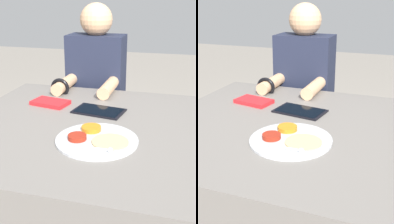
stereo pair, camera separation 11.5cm
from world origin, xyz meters
TOP-DOWN VIEW (x-y plane):
  - dining_table at (0.00, 0.00)m, footprint 1.10×1.08m
  - thali_tray at (0.11, -0.16)m, footprint 0.32×0.32m
  - red_notebook at (-0.24, 0.20)m, footprint 0.20×0.15m
  - tablet_device at (0.03, 0.16)m, footprint 0.26×0.18m
  - person_diner at (-0.12, 0.68)m, footprint 0.36×0.47m

SIDE VIEW (x-z plane):
  - dining_table at x=0.00m, z-range 0.00..0.72m
  - person_diner at x=-0.12m, z-range -0.03..1.18m
  - tablet_device at x=0.03m, z-range 0.72..0.73m
  - thali_tray at x=0.11m, z-range 0.71..0.74m
  - red_notebook at x=-0.24m, z-range 0.72..0.74m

